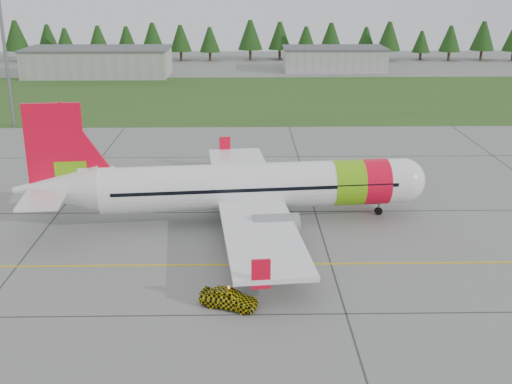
{
  "coord_description": "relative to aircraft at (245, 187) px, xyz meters",
  "views": [
    {
      "loc": [
        3.09,
        -38.62,
        21.92
      ],
      "look_at": [
        4.13,
        14.95,
        3.77
      ],
      "focal_mm": 45.0,
      "sensor_mm": 36.0,
      "label": 1
    }
  ],
  "objects": [
    {
      "name": "follow_me_car",
      "position": [
        -1.23,
        -16.7,
        -1.26
      ],
      "size": [
        1.92,
        2.06,
        4.13
      ],
      "primitive_type": "imported",
      "rotation": [
        0.0,
        0.0,
        1.19
      ],
      "color": "yellow",
      "rests_on": "ground"
    },
    {
      "name": "hangar_west",
      "position": [
        -33.21,
        92.14,
        -0.33
      ],
      "size": [
        32.0,
        14.0,
        6.0
      ],
      "primitive_type": "cube",
      "color": "#A8A8A3",
      "rests_on": "ground"
    },
    {
      "name": "grass_strip",
      "position": [
        -3.21,
        64.14,
        -3.31
      ],
      "size": [
        320.0,
        50.0,
        0.03
      ],
      "primitive_type": "cube",
      "color": "#30561E",
      "rests_on": "ground"
    },
    {
      "name": "treeline",
      "position": [
        -3.21,
        120.14,
        1.67
      ],
      "size": [
        160.0,
        8.0,
        10.0
      ],
      "primitive_type": null,
      "color": "#1C3F14",
      "rests_on": "ground"
    },
    {
      "name": "hangar_east",
      "position": [
        21.79,
        100.14,
        -0.73
      ],
      "size": [
        24.0,
        12.0,
        5.2
      ],
      "primitive_type": "cube",
      "color": "#A8A8A3",
      "rests_on": "ground"
    },
    {
      "name": "aircraft",
      "position": [
        0.0,
        0.0,
        0.0
      ],
      "size": [
        38.06,
        35.23,
        11.53
      ],
      "rotation": [
        0.0,
        0.0,
        0.1
      ],
      "color": "white",
      "rests_on": "ground"
    },
    {
      "name": "taxi_guideline",
      "position": [
        -3.21,
        -9.86,
        -3.31
      ],
      "size": [
        120.0,
        0.25,
        0.02
      ],
      "primitive_type": "cube",
      "color": "gold",
      "rests_on": "ground"
    },
    {
      "name": "floodlight_mast",
      "position": [
        -35.21,
        40.14,
        6.67
      ],
      "size": [
        0.5,
        0.5,
        20.0
      ],
      "primitive_type": "cylinder",
      "color": "slate",
      "rests_on": "ground"
    },
    {
      "name": "ground",
      "position": [
        -3.21,
        -17.86,
        -3.33
      ],
      "size": [
        320.0,
        320.0,
        0.0
      ],
      "primitive_type": "plane",
      "color": "gray",
      "rests_on": "ground"
    }
  ]
}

